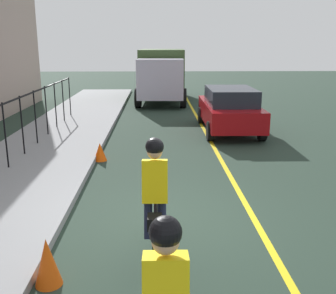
{
  "coord_description": "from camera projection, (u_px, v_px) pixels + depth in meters",
  "views": [
    {
      "loc": [
        -6.59,
        0.16,
        3.09
      ],
      "look_at": [
        1.43,
        -0.08,
        1.0
      ],
      "focal_mm": 42.55,
      "sensor_mm": 36.0,
      "label": 1
    }
  ],
  "objects": [
    {
      "name": "box_truck_background",
      "position": [
        162.0,
        73.0,
        21.84
      ],
      "size": [
        6.81,
        2.77,
        2.78
      ],
      "rotation": [
        0.0,
        0.0,
        3.1
      ],
      "color": "#395129",
      "rests_on": "ground"
    },
    {
      "name": "patrol_sedan",
      "position": [
        229.0,
        109.0,
        14.26
      ],
      "size": [
        4.42,
        1.96,
        1.58
      ],
      "rotation": [
        0.0,
        0.0,
        -0.01
      ],
      "color": "maroon",
      "rests_on": "ground"
    },
    {
      "name": "traffic_cone_far",
      "position": [
        100.0,
        152.0,
        10.79
      ],
      "size": [
        0.36,
        0.36,
        0.49
      ],
      "primitive_type": "cone",
      "color": "#F94E07",
      "rests_on": "ground"
    },
    {
      "name": "cyclist_lead",
      "position": [
        155.0,
        200.0,
        5.72
      ],
      "size": [
        1.71,
        0.36,
        1.83
      ],
      "rotation": [
        0.0,
        0.0,
        -0.01
      ],
      "color": "black",
      "rests_on": "ground"
    },
    {
      "name": "ground_plane",
      "position": [
        166.0,
        221.0,
        7.15
      ],
      "size": [
        80.0,
        80.0,
        0.0
      ],
      "primitive_type": "plane",
      "color": "#24362B"
    },
    {
      "name": "traffic_cone_near",
      "position": [
        47.0,
        262.0,
        5.19
      ],
      "size": [
        0.36,
        0.36,
        0.66
      ],
      "primitive_type": "cone",
      "color": "#EC510D",
      "rests_on": "ground"
    },
    {
      "name": "lane_line_centre",
      "position": [
        254.0,
        220.0,
        7.2
      ],
      "size": [
        36.0,
        0.12,
        0.01
      ],
      "primitive_type": "cube",
      "color": "yellow",
      "rests_on": "ground"
    }
  ]
}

